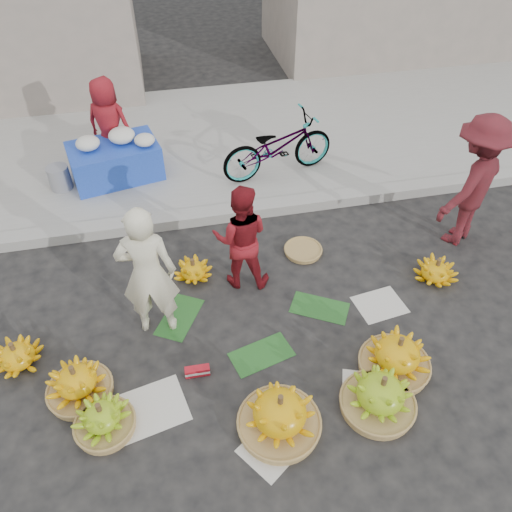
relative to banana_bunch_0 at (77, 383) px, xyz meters
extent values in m
plane|color=black|center=(1.95, 0.28, -0.18)|extent=(80.00, 80.00, 0.00)
cube|color=gray|center=(1.95, 2.48, -0.11)|extent=(40.00, 0.25, 0.15)
cube|color=gray|center=(1.95, 4.58, -0.12)|extent=(40.00, 4.00, 0.12)
cylinder|color=olive|center=(0.00, 0.00, -0.14)|extent=(0.62, 0.62, 0.09)
cylinder|color=#4C351E|center=(0.00, 0.00, 0.19)|extent=(0.05, 0.05, 0.12)
cylinder|color=olive|center=(0.24, -0.43, -0.14)|extent=(0.55, 0.55, 0.09)
cylinder|color=#4C351E|center=(0.24, -0.43, 0.15)|extent=(0.05, 0.05, 0.12)
cylinder|color=olive|center=(1.83, -0.75, -0.14)|extent=(0.77, 0.77, 0.09)
cylinder|color=#4C351E|center=(1.83, -0.75, 0.27)|extent=(0.05, 0.05, 0.12)
cylinder|color=olive|center=(2.81, -0.75, -0.14)|extent=(0.71, 0.71, 0.09)
cylinder|color=#4C351E|center=(2.81, -0.75, 0.24)|extent=(0.05, 0.05, 0.12)
cylinder|color=olive|center=(3.15, -0.36, -0.14)|extent=(0.71, 0.71, 0.09)
cylinder|color=#4C351E|center=(3.15, -0.36, 0.24)|extent=(0.05, 0.05, 0.12)
cylinder|color=#4C351E|center=(4.16, 0.75, 0.07)|extent=(0.05, 0.05, 0.12)
cylinder|color=#4C351E|center=(-0.64, 0.51, 0.08)|extent=(0.05, 0.05, 0.12)
cylinder|color=#4C351E|center=(1.29, 1.40, 0.04)|extent=(0.05, 0.05, 0.12)
cylinder|color=olive|center=(2.73, 1.55, -0.16)|extent=(0.62, 0.62, 0.05)
cube|color=red|center=(1.16, -0.02, -0.13)|extent=(0.25, 0.09, 0.10)
imported|color=#EDE7C7|center=(0.80, 0.71, 0.63)|extent=(0.63, 0.45, 1.63)
imported|color=maroon|center=(1.86, 1.22, 0.49)|extent=(0.76, 0.66, 1.36)
imported|color=maroon|center=(4.78, 1.42, 0.69)|extent=(1.31, 1.15, 1.75)
cube|color=#1C3EBB|center=(0.42, 3.67, 0.20)|extent=(1.41, 1.04, 0.53)
ellipsoid|color=silver|center=(0.10, 3.62, 0.56)|extent=(0.34, 0.34, 0.19)
ellipsoid|color=silver|center=(0.58, 3.73, 0.57)|extent=(0.38, 0.38, 0.21)
ellipsoid|color=silver|center=(0.90, 3.57, 0.55)|extent=(0.30, 0.30, 0.16)
cylinder|color=gray|center=(-0.39, 3.53, 0.11)|extent=(0.31, 0.31, 0.35)
imported|color=maroon|center=(0.41, 4.02, 0.63)|extent=(0.80, 0.68, 1.39)
imported|color=gray|center=(2.80, 3.26, 0.39)|extent=(0.94, 1.83, 0.92)
camera|label=1|loc=(1.12, -3.02, 4.16)|focal=35.00mm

